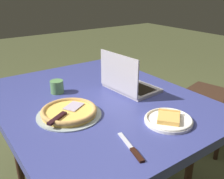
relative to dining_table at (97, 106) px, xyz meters
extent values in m
cube|color=navy|center=(0.00, 0.00, 0.03)|extent=(1.31, 1.05, 0.05)
cylinder|color=#321E15|center=(-0.40, -0.40, -0.33)|extent=(0.05, 0.05, 0.68)
cylinder|color=#321E15|center=(-0.40, 0.40, -0.33)|extent=(0.05, 0.05, 0.68)
cylinder|color=#321E15|center=(0.40, 0.40, -0.33)|extent=(0.05, 0.05, 0.68)
cube|color=#B8B0B4|center=(0.02, 0.25, 0.06)|extent=(0.34, 0.24, 0.02)
cube|color=black|center=(0.02, 0.25, 0.07)|extent=(0.29, 0.16, 0.00)
cube|color=#B8B0B4|center=(0.03, 0.14, 0.18)|extent=(0.32, 0.03, 0.22)
cube|color=#252329|center=(0.03, 0.14, 0.18)|extent=(0.29, 0.03, 0.19)
cylinder|color=silver|center=(0.43, 0.13, 0.06)|extent=(0.23, 0.23, 0.01)
torus|color=silver|center=(0.43, 0.13, 0.07)|extent=(0.22, 0.22, 0.01)
cube|color=#E2AA51|center=(0.43, 0.13, 0.08)|extent=(0.15, 0.15, 0.02)
cube|color=gold|center=(0.40, 0.17, 0.08)|extent=(0.09, 0.08, 0.03)
cylinder|color=#98A5A7|center=(0.10, -0.22, 0.06)|extent=(0.32, 0.32, 0.01)
cylinder|color=#E6B74F|center=(0.10, -0.22, 0.07)|extent=(0.27, 0.27, 0.02)
torus|color=tan|center=(0.10, -0.22, 0.08)|extent=(0.28, 0.28, 0.02)
cube|color=#BBAAC0|center=(0.08, -0.19, 0.08)|extent=(0.11, 0.12, 0.00)
cube|color=black|center=(0.15, -0.31, 0.09)|extent=(0.08, 0.12, 0.01)
cube|color=silver|center=(0.46, -0.14, 0.06)|extent=(0.16, 0.05, 0.00)
cube|color=black|center=(0.54, -0.16, 0.06)|extent=(0.09, 0.04, 0.01)
cylinder|color=#57884D|center=(-0.19, -0.15, 0.09)|extent=(0.08, 0.08, 0.08)
cylinder|color=#4C220C|center=(-0.19, -0.15, 0.11)|extent=(0.07, 0.07, 0.00)
cube|color=#382418|center=(0.02, 1.12, -0.22)|extent=(0.49, 0.49, 0.04)
cylinder|color=#382418|center=(-0.20, 1.26, -0.45)|extent=(0.03, 0.03, 0.44)
cylinder|color=#382418|center=(-0.12, 0.90, -0.45)|extent=(0.03, 0.03, 0.44)
cylinder|color=#382418|center=(0.24, 0.98, -0.45)|extent=(0.03, 0.03, 0.44)
camera|label=1|loc=(1.12, -0.69, 0.65)|focal=40.28mm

